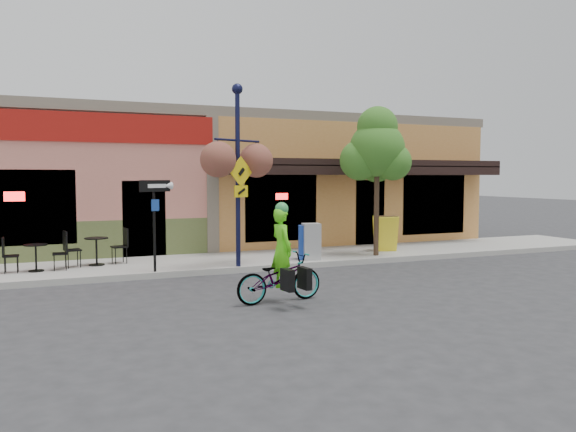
# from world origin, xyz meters

# --- Properties ---
(ground) EXTENTS (90.00, 90.00, 0.00)m
(ground) POSITION_xyz_m (0.00, 0.00, 0.00)
(ground) COLOR #2D2D30
(ground) RESTS_ON ground
(sidewalk) EXTENTS (24.00, 3.00, 0.15)m
(sidewalk) POSITION_xyz_m (0.00, 2.00, 0.07)
(sidewalk) COLOR #9E9B93
(sidewalk) RESTS_ON ground
(curb) EXTENTS (24.00, 0.12, 0.15)m
(curb) POSITION_xyz_m (0.00, 0.55, 0.07)
(curb) COLOR #A8A59E
(curb) RESTS_ON ground
(building) EXTENTS (18.20, 8.20, 4.50)m
(building) POSITION_xyz_m (0.00, 7.50, 2.25)
(building) COLOR #CB7564
(building) RESTS_ON ground
(bicycle) EXTENTS (1.85, 0.82, 0.94)m
(bicycle) POSITION_xyz_m (-1.39, -2.90, 0.47)
(bicycle) COLOR maroon
(bicycle) RESTS_ON ground
(cyclist_rider) EXTENTS (0.44, 0.61, 1.57)m
(cyclist_rider) POSITION_xyz_m (-1.34, -2.90, 0.78)
(cyclist_rider) COLOR #58E918
(cyclist_rider) RESTS_ON ground
(lamp_post) EXTENTS (1.57, 1.13, 4.58)m
(lamp_post) POSITION_xyz_m (-1.09, 0.65, 2.44)
(lamp_post) COLOR black
(lamp_post) RESTS_ON sidewalk
(one_way_sign) EXTENTS (0.84, 0.50, 2.18)m
(one_way_sign) POSITION_xyz_m (-3.17, 0.65, 1.24)
(one_way_sign) COLOR black
(one_way_sign) RESTS_ON sidewalk
(cafe_set_left) EXTENTS (1.42, 0.72, 0.85)m
(cafe_set_left) POSITION_xyz_m (-5.79, 1.78, 0.58)
(cafe_set_left) COLOR black
(cafe_set_left) RESTS_ON sidewalk
(cafe_set_right) EXTENTS (1.67, 1.06, 0.93)m
(cafe_set_right) POSITION_xyz_m (-4.38, 2.20, 0.61)
(cafe_set_right) COLOR black
(cafe_set_right) RESTS_ON sidewalk
(newspaper_box_blue) EXTENTS (0.52, 0.49, 0.93)m
(newspaper_box_blue) POSITION_xyz_m (1.00, 1.08, 0.62)
(newspaper_box_blue) COLOR #1A3DA1
(newspaper_box_blue) RESTS_ON sidewalk
(newspaper_box_grey) EXTENTS (0.54, 0.50, 0.99)m
(newspaper_box_grey) POSITION_xyz_m (1.10, 0.98, 0.65)
(newspaper_box_grey) COLOR #A0A0A0
(newspaper_box_grey) RESTS_ON sidewalk
(street_tree) EXTENTS (2.03, 2.03, 4.31)m
(street_tree) POSITION_xyz_m (3.18, 1.02, 2.30)
(street_tree) COLOR #3D7A26
(street_tree) RESTS_ON sidewalk
(sandwich_board) EXTENTS (0.75, 0.63, 1.08)m
(sandwich_board) POSITION_xyz_m (3.90, 1.56, 0.69)
(sandwich_board) COLOR yellow
(sandwich_board) RESTS_ON sidewalk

